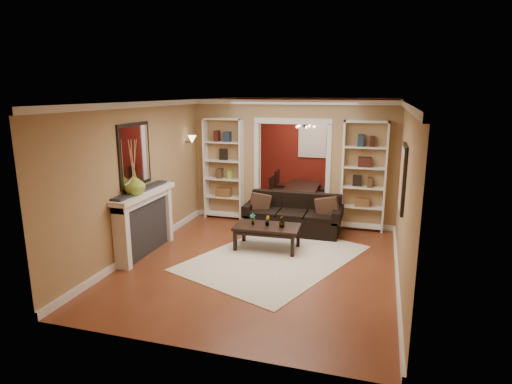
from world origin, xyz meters
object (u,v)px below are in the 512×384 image
(bookshelf_left, at_px, (224,169))
(bookshelf_right, at_px, (364,176))
(coffee_table, at_px, (267,237))
(fireplace, at_px, (146,223))
(sofa, at_px, (293,214))
(dining_table, at_px, (303,195))

(bookshelf_left, bearing_deg, bookshelf_right, 0.00)
(bookshelf_right, bearing_deg, bookshelf_left, 180.00)
(coffee_table, distance_m, fireplace, 2.22)
(bookshelf_left, bearing_deg, coffee_table, -48.84)
(sofa, xyz_separation_m, bookshelf_left, (-1.74, 0.58, 0.76))
(coffee_table, relative_size, fireplace, 0.70)
(dining_table, bearing_deg, bookshelf_left, 136.33)
(bookshelf_right, bearing_deg, sofa, -156.94)
(sofa, relative_size, coffee_table, 1.67)
(bookshelf_right, relative_size, dining_table, 1.56)
(coffee_table, height_order, bookshelf_right, bookshelf_right)
(fireplace, xyz_separation_m, dining_table, (2.10, 4.16, -0.32))
(bookshelf_left, relative_size, bookshelf_right, 1.00)
(sofa, distance_m, coffee_table, 1.15)
(bookshelf_left, xyz_separation_m, bookshelf_right, (3.10, 0.00, 0.00))
(coffee_table, xyz_separation_m, bookshelf_left, (-1.48, 1.69, 0.92))
(sofa, distance_m, fireplace, 3.00)
(sofa, height_order, bookshelf_right, bookshelf_right)
(fireplace, height_order, dining_table, fireplace)
(fireplace, bearing_deg, sofa, 40.57)
(fireplace, bearing_deg, bookshelf_right, 34.80)
(sofa, relative_size, bookshelf_left, 0.87)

